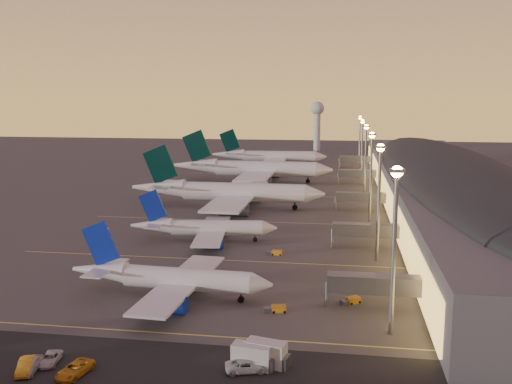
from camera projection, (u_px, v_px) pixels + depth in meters
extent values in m
plane|color=#3C3937|center=(218.00, 254.00, 131.47)|extent=(700.00, 700.00, 0.00)
cylinder|color=silver|center=(187.00, 279.00, 101.74)|extent=(23.66, 5.35, 4.00)
cone|color=silver|center=(262.00, 284.00, 98.91)|extent=(4.01, 4.21, 4.00)
cone|color=silver|center=(100.00, 270.00, 105.19)|extent=(10.81, 4.60, 4.00)
cube|color=silver|center=(181.00, 283.00, 102.09)|extent=(8.76, 33.98, 0.44)
cylinder|color=#10269E|center=(198.00, 277.00, 109.29)|extent=(5.46, 3.30, 3.00)
cylinder|color=#10269E|center=(171.00, 305.00, 95.02)|extent=(5.46, 3.30, 3.00)
cube|color=#10269E|center=(101.00, 243.00, 104.23)|extent=(7.34, 1.02, 8.67)
cube|color=silver|center=(106.00, 268.00, 104.83)|extent=(4.48, 12.31, 0.28)
cylinder|color=black|center=(241.00, 298.00, 100.15)|extent=(0.34, 0.34, 1.58)
cylinder|color=black|center=(241.00, 299.00, 100.19)|extent=(1.16, 0.76, 1.12)
cylinder|color=black|center=(183.00, 288.00, 105.29)|extent=(0.34, 0.34, 1.58)
cylinder|color=black|center=(183.00, 290.00, 105.33)|extent=(1.16, 0.76, 1.12)
cylinder|color=black|center=(172.00, 299.00, 99.90)|extent=(0.34, 0.34, 1.58)
cylinder|color=black|center=(172.00, 300.00, 99.94)|extent=(1.16, 0.76, 1.12)
cylinder|color=silver|center=(217.00, 228.00, 142.06)|extent=(22.98, 6.62, 3.86)
cone|color=silver|center=(270.00, 228.00, 141.66)|extent=(4.10, 4.28, 3.86)
cone|color=silver|center=(151.00, 225.00, 142.48)|extent=(10.64, 5.09, 3.86)
cube|color=silver|center=(213.00, 230.00, 142.21)|extent=(10.53, 33.08, 0.42)
cylinder|color=#10269E|center=(218.00, 229.00, 149.45)|extent=(5.44, 3.50, 2.90)
cylinder|color=#10269E|center=(213.00, 243.00, 135.35)|extent=(5.44, 3.50, 2.90)
cube|color=#10269E|center=(153.00, 206.00, 141.64)|extent=(7.09, 1.44, 8.38)
cube|color=silver|center=(156.00, 223.00, 142.35)|extent=(5.07, 12.07, 0.27)
cylinder|color=black|center=(255.00, 239.00, 142.22)|extent=(0.34, 0.34, 1.52)
cylinder|color=black|center=(255.00, 239.00, 142.25)|extent=(1.16, 0.80, 1.08)
cylinder|color=black|center=(211.00, 236.00, 145.23)|extent=(0.34, 0.34, 1.52)
cylinder|color=black|center=(211.00, 236.00, 145.26)|extent=(1.16, 0.80, 1.08)
cylinder|color=black|center=(209.00, 241.00, 139.90)|extent=(0.34, 0.34, 1.52)
cylinder|color=black|center=(209.00, 242.00, 139.94)|extent=(1.16, 0.80, 1.08)
cylinder|color=silver|center=(244.00, 192.00, 183.52)|extent=(39.47, 6.17, 5.96)
cone|color=silver|center=(315.00, 194.00, 179.94)|extent=(6.39, 6.00, 5.96)
cone|color=silver|center=(158.00, 188.00, 187.88)|extent=(17.84, 6.06, 5.96)
cube|color=silver|center=(238.00, 195.00, 183.99)|extent=(11.76, 57.70, 0.66)
cylinder|color=#5C5F64|center=(249.00, 195.00, 196.47)|extent=(8.93, 4.52, 4.47)
cylinder|color=#5C5F64|center=(234.00, 209.00, 171.78)|extent=(8.93, 4.52, 4.47)
cube|color=black|center=(160.00, 164.00, 186.46)|extent=(11.77, 0.96, 13.23)
cube|color=silver|center=(165.00, 185.00, 187.39)|extent=(6.47, 20.78, 0.42)
cylinder|color=black|center=(295.00, 206.00, 181.62)|extent=(0.48, 0.48, 2.39)
cylinder|color=black|center=(295.00, 207.00, 181.68)|extent=(1.68, 1.05, 1.67)
cylinder|color=black|center=(237.00, 202.00, 188.77)|extent=(0.48, 0.48, 2.39)
cylinder|color=black|center=(237.00, 203.00, 188.83)|extent=(1.68, 1.05, 1.67)
cylinder|color=black|center=(232.00, 207.00, 180.65)|extent=(0.48, 0.48, 2.39)
cylinder|color=black|center=(232.00, 208.00, 180.71)|extent=(1.68, 1.05, 1.67)
cylinder|color=silver|center=(266.00, 169.00, 239.76)|extent=(42.38, 6.72, 6.40)
cone|color=silver|center=(324.00, 170.00, 235.86)|extent=(6.88, 6.45, 6.40)
cone|color=silver|center=(195.00, 165.00, 244.50)|extent=(19.17, 6.55, 6.40)
cube|color=silver|center=(261.00, 171.00, 240.27)|extent=(12.76, 61.97, 0.70)
cylinder|color=#5C5F64|center=(269.00, 172.00, 253.66)|extent=(9.60, 4.87, 4.80)
cylinder|color=#5C5F64|center=(259.00, 181.00, 227.16)|extent=(9.60, 4.87, 4.80)
cube|color=black|center=(197.00, 146.00, 242.97)|extent=(12.63, 1.05, 14.21)
cube|color=silver|center=(200.00, 163.00, 243.97)|extent=(7.00, 22.33, 0.45)
cylinder|color=black|center=(308.00, 180.00, 237.68)|extent=(0.52, 0.52, 2.56)
cylinder|color=black|center=(308.00, 181.00, 237.74)|extent=(1.80, 1.13, 1.79)
cylinder|color=black|center=(259.00, 178.00, 245.40)|extent=(0.52, 0.52, 2.56)
cylinder|color=black|center=(259.00, 178.00, 245.47)|extent=(1.80, 1.13, 1.79)
cylinder|color=black|center=(256.00, 181.00, 236.68)|extent=(0.52, 0.52, 2.56)
cylinder|color=black|center=(256.00, 181.00, 236.74)|extent=(1.80, 1.13, 1.79)
cylinder|color=silver|center=(279.00, 156.00, 296.25)|extent=(37.26, 7.44, 5.60)
cone|color=silver|center=(321.00, 157.00, 294.05)|extent=(6.24, 5.89, 5.60)
cone|color=silver|center=(228.00, 154.00, 298.89)|extent=(16.98, 6.43, 5.60)
cube|color=silver|center=(276.00, 158.00, 296.59)|extent=(13.44, 54.60, 0.62)
cylinder|color=#5C5F64|center=(280.00, 159.00, 308.47)|extent=(8.56, 4.61, 4.20)
cylinder|color=#5C5F64|center=(277.00, 164.00, 285.11)|extent=(8.56, 4.61, 4.20)
cube|color=black|center=(230.00, 141.00, 297.60)|extent=(11.07, 1.39, 12.43)
cube|color=silver|center=(232.00, 153.00, 298.54)|extent=(6.94, 19.76, 0.39)
cylinder|color=black|center=(309.00, 164.00, 295.31)|extent=(0.47, 0.47, 2.24)
cylinder|color=black|center=(309.00, 165.00, 295.36)|extent=(1.61, 1.06, 1.57)
cylinder|color=black|center=(274.00, 163.00, 301.05)|extent=(0.47, 0.47, 2.24)
cylinder|color=black|center=(274.00, 163.00, 301.10)|extent=(1.61, 1.06, 1.57)
cylinder|color=black|center=(273.00, 165.00, 293.36)|extent=(0.47, 0.47, 2.24)
cylinder|color=black|center=(273.00, 165.00, 293.42)|extent=(1.61, 1.06, 1.57)
cube|color=#545459|center=(444.00, 186.00, 191.74)|extent=(40.00, 255.00, 12.00)
ellipsoid|color=black|center=(445.00, 168.00, 190.74)|extent=(39.00, 253.00, 10.92)
cube|color=#F5B953|center=(383.00, 188.00, 194.96)|extent=(0.40, 244.80, 8.00)
cube|color=#5C5F64|center=(375.00, 284.00, 96.34)|extent=(16.00, 3.20, 3.00)
cylinder|color=gray|center=(327.00, 294.00, 97.93)|extent=(0.70, 0.70, 4.40)
cube|color=#5C5F64|center=(366.00, 230.00, 135.32)|extent=(16.00, 3.20, 3.00)
cylinder|color=gray|center=(332.00, 238.00, 136.91)|extent=(0.70, 0.70, 4.40)
cube|color=#5C5F64|center=(361.00, 197.00, 179.17)|extent=(16.00, 3.20, 3.00)
cylinder|color=gray|center=(335.00, 204.00, 180.76)|extent=(0.70, 0.70, 4.40)
cube|color=#5C5F64|center=(358.00, 173.00, 234.72)|extent=(16.00, 3.20, 3.00)
cylinder|color=gray|center=(338.00, 178.00, 236.31)|extent=(0.70, 0.70, 4.40)
cube|color=#5C5F64|center=(355.00, 159.00, 289.29)|extent=(16.00, 3.20, 3.00)
cylinder|color=gray|center=(339.00, 163.00, 290.88)|extent=(0.70, 0.70, 4.40)
cylinder|color=gray|center=(394.00, 255.00, 84.97)|extent=(0.70, 0.70, 25.00)
cube|color=gray|center=(397.00, 170.00, 82.86)|extent=(2.20, 2.20, 0.50)
sphere|color=#FFB950|center=(397.00, 172.00, 82.89)|extent=(1.80, 1.80, 1.80)
cylinder|color=gray|center=(379.00, 205.00, 123.95)|extent=(0.70, 0.70, 25.00)
cube|color=gray|center=(381.00, 147.00, 121.84)|extent=(2.20, 2.20, 0.50)
sphere|color=#FFB950|center=(381.00, 148.00, 121.87)|extent=(1.80, 1.80, 1.80)
cylinder|color=gray|center=(371.00, 179.00, 162.93)|extent=(0.70, 0.70, 25.00)
cube|color=gray|center=(372.00, 134.00, 160.82)|extent=(2.20, 2.20, 0.50)
sphere|color=#FFB950|center=(372.00, 135.00, 160.85)|extent=(1.80, 1.80, 1.80)
cylinder|color=gray|center=(365.00, 161.00, 206.78)|extent=(0.70, 0.70, 25.00)
cube|color=gray|center=(366.00, 126.00, 204.67)|extent=(2.20, 2.20, 0.50)
sphere|color=#FFB950|center=(366.00, 127.00, 204.70)|extent=(1.80, 1.80, 1.80)
cylinder|color=gray|center=(362.00, 150.00, 250.63)|extent=(0.70, 0.70, 25.00)
cube|color=gray|center=(363.00, 121.00, 248.52)|extent=(2.20, 2.20, 0.50)
sphere|color=#FFB950|center=(363.00, 121.00, 248.55)|extent=(1.80, 1.80, 1.80)
cylinder|color=gray|center=(359.00, 142.00, 294.48)|extent=(0.70, 0.70, 25.00)
cube|color=gray|center=(360.00, 117.00, 292.37)|extent=(2.20, 2.20, 0.50)
sphere|color=#FFB950|center=(360.00, 118.00, 292.41)|extent=(1.80, 1.80, 1.80)
cylinder|color=silver|center=(317.00, 131.00, 381.16)|extent=(4.40, 4.40, 26.00)
sphere|color=silver|center=(317.00, 108.00, 378.67)|extent=(9.00, 9.00, 9.00)
cube|color=black|center=(127.00, 365.00, 76.90)|extent=(260.00, 16.00, 0.01)
cube|color=#D8C659|center=(154.00, 332.00, 87.61)|extent=(90.00, 0.36, 0.00)
cube|color=#D8C659|center=(213.00, 260.00, 126.59)|extent=(90.00, 0.36, 0.00)
cube|color=#D8C659|center=(244.00, 221.00, 165.57)|extent=(90.00, 0.36, 0.00)
cube|color=#D8C659|center=(265.00, 195.00, 209.42)|extent=(90.00, 0.36, 0.00)
cube|color=#D8C659|center=(282.00, 175.00, 263.02)|extent=(90.00, 0.36, 0.00)
cube|color=orange|center=(279.00, 309.00, 95.87)|extent=(2.70, 2.00, 1.11)
cube|color=#5C5F64|center=(268.00, 310.00, 95.79)|extent=(1.66, 1.59, 0.81)
cylinder|color=black|center=(284.00, 309.00, 96.72)|extent=(0.47, 0.27, 0.45)
cylinder|color=black|center=(285.00, 312.00, 95.22)|extent=(0.47, 0.27, 0.45)
cylinder|color=black|center=(273.00, 309.00, 96.62)|extent=(0.47, 0.27, 0.45)
cylinder|color=black|center=(274.00, 312.00, 95.12)|extent=(0.47, 0.27, 0.45)
cube|color=orange|center=(353.00, 300.00, 100.04)|extent=(2.74, 2.54, 1.07)
cube|color=#5C5F64|center=(345.00, 302.00, 99.29)|extent=(1.84, 1.82, 0.78)
cylinder|color=black|center=(355.00, 300.00, 101.12)|extent=(0.45, 0.39, 0.43)
cylinder|color=black|center=(360.00, 302.00, 99.83)|extent=(0.45, 0.39, 0.43)
cylinder|color=black|center=(347.00, 301.00, 100.35)|extent=(0.45, 0.39, 0.43)
cylinder|color=black|center=(352.00, 304.00, 99.06)|extent=(0.45, 0.39, 0.43)
cube|color=orange|center=(277.00, 253.00, 130.33)|extent=(2.31, 1.49, 1.04)
cube|color=#5C5F64|center=(270.00, 253.00, 130.67)|extent=(1.36, 1.27, 0.75)
cylinder|color=black|center=(281.00, 253.00, 130.91)|extent=(0.42, 0.18, 0.41)
cylinder|color=black|center=(280.00, 255.00, 129.54)|extent=(0.42, 0.18, 0.41)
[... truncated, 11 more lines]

